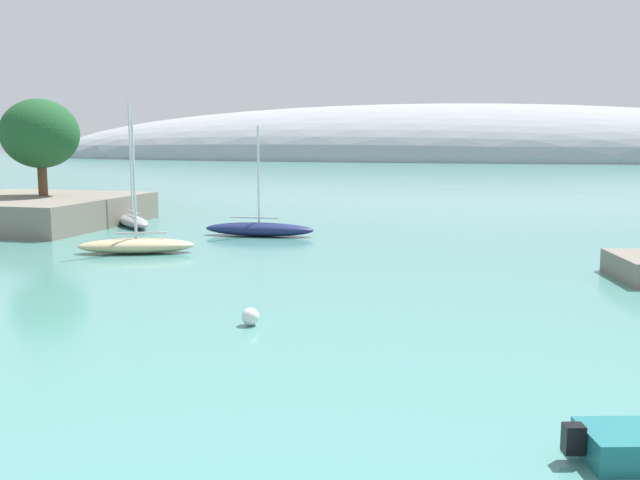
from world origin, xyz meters
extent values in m
cube|color=gray|center=(-30.66, 41.38, 1.17)|extent=(15.93, 15.49, 2.35)
cylinder|color=brown|center=(-29.78, 42.51, 3.58)|extent=(0.76, 0.76, 2.48)
ellipsoid|color=#1E5128|center=(-29.78, 42.51, 7.51)|extent=(6.33, 6.33, 5.70)
ellipsoid|color=#999EA8|center=(-19.84, 240.70, 0.00)|extent=(298.66, 80.52, 38.47)
ellipsoid|color=#C6B284|center=(-14.47, 30.70, 0.46)|extent=(7.45, 4.49, 0.92)
cylinder|color=silver|center=(-14.47, 30.70, 4.54)|extent=(0.17, 0.17, 7.25)
cube|color=silver|center=(-14.17, 30.81, 1.27)|extent=(3.06, 1.21, 0.10)
ellipsoid|color=navy|center=(-9.70, 39.97, 0.50)|extent=(8.30, 2.56, 1.00)
cylinder|color=silver|center=(-9.70, 39.97, 4.50)|extent=(0.16, 0.16, 7.02)
cube|color=silver|center=(-10.07, 39.94, 1.35)|extent=(3.68, 0.37, 0.10)
ellipsoid|color=gray|center=(-21.48, 42.47, 0.44)|extent=(6.04, 6.14, 0.88)
cylinder|color=silver|center=(-21.48, 42.47, 5.47)|extent=(0.14, 0.14, 9.18)
cube|color=silver|center=(-21.26, 42.24, 1.23)|extent=(2.24, 2.29, 0.10)
cube|color=black|center=(9.30, 7.64, 0.54)|extent=(0.52, 0.47, 0.65)
sphere|color=silver|center=(-1.58, 16.50, 0.34)|extent=(0.69, 0.69, 0.69)
camera|label=1|loc=(7.64, -7.79, 7.06)|focal=39.03mm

